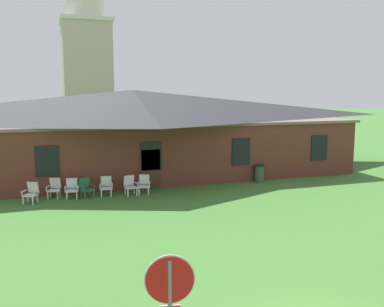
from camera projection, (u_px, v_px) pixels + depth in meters
brick_building at (133, 131)px, 26.85m from camera, size 26.82×10.40×5.21m
dome_tower at (87, 61)px, 43.99m from camera, size 5.18×5.18×18.09m
stop_sign at (170, 301)px, 6.66m from camera, size 0.79×0.19×2.61m
lawn_chair_by_porch at (31, 192)px, 19.64m from camera, size 0.81×0.85×0.96m
lawn_chair_near_door at (54, 188)px, 20.59m from camera, size 0.75×0.80×0.96m
lawn_chair_left_end at (72, 188)px, 20.53m from camera, size 0.69×0.72×0.96m
lawn_chair_middle at (86, 187)px, 20.64m from camera, size 0.77×0.82×0.96m
lawn_chair_right_end at (106, 186)px, 21.03m from camera, size 0.70×0.74×0.96m
lawn_chair_far_side at (130, 185)px, 21.22m from camera, size 0.70×0.73×0.96m
lawn_chair_under_eave at (144, 184)px, 21.44m from camera, size 0.75×0.80×0.96m
trash_bin at (259, 173)px, 24.17m from camera, size 0.56×0.56×0.98m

